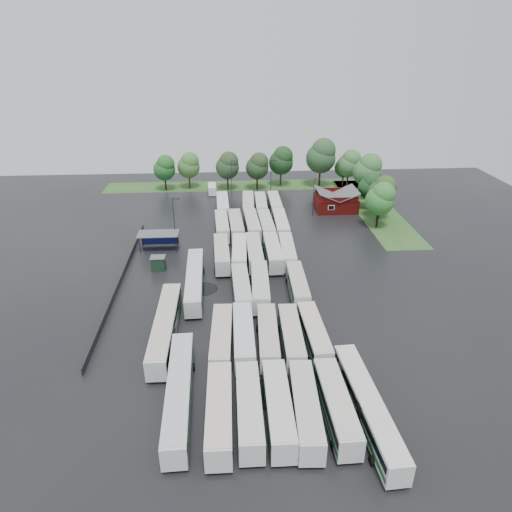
{
  "coord_description": "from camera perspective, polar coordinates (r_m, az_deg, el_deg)",
  "views": [
    {
      "loc": [
        -2.98,
        -64.21,
        39.37
      ],
      "look_at": [
        2.0,
        12.0,
        2.5
      ],
      "focal_mm": 32.0,
      "sensor_mm": 36.0,
      "label": 1
    }
  ],
  "objects": [
    {
      "name": "bus_r3c2",
      "position": [
        87.39,
        -0.21,
        0.45
      ],
      "size": [
        2.84,
        13.03,
        3.62
      ],
      "rotation": [
        0.0,
        0.0,
        0.01
      ],
      "color": "silver",
      "rests_on": "ground"
    },
    {
      "name": "bus_r0c1",
      "position": [
        53.54,
        -0.86,
        -18.56
      ],
      "size": [
        2.76,
        12.83,
        3.57
      ],
      "rotation": [
        0.0,
        0.0,
        -0.0
      ],
      "color": "silver",
      "rests_on": "ground"
    },
    {
      "name": "bus_r4c4",
      "position": [
        100.57,
        3.11,
        3.92
      ],
      "size": [
        3.01,
        13.16,
        3.65
      ],
      "rotation": [
        0.0,
        0.0,
        -0.02
      ],
      "color": "silver",
      "rests_on": "ground"
    },
    {
      "name": "artic_bus_west_a",
      "position": [
        56.16,
        -9.58,
        -16.42
      ],
      "size": [
        3.26,
        19.35,
        3.58
      ],
      "rotation": [
        0.0,
        0.0,
        0.03
      ],
      "color": "silver",
      "rests_on": "ground"
    },
    {
      "name": "bus_r3c0",
      "position": [
        87.15,
        -4.31,
        0.28
      ],
      "size": [
        3.21,
        13.03,
        3.6
      ],
      "rotation": [
        0.0,
        0.0,
        0.04
      ],
      "color": "silver",
      "rests_on": "ground"
    },
    {
      "name": "bus_r0c3",
      "position": [
        53.83,
        6.2,
        -18.39
      ],
      "size": [
        3.42,
        13.2,
        3.64
      ],
      "rotation": [
        0.0,
        0.0,
        -0.05
      ],
      "color": "silver",
      "rests_on": "ground"
    },
    {
      "name": "tree_north_6",
      "position": [
        135.79,
        11.02,
        10.96
      ],
      "size": [
        5.38,
        5.38,
        8.91
      ],
      "color": "#3B2E1F",
      "rests_on": "ground"
    },
    {
      "name": "bus_r0c2",
      "position": [
        53.7,
        2.8,
        -18.38
      ],
      "size": [
        2.87,
        13.04,
        3.62
      ],
      "rotation": [
        0.0,
        0.0,
        -0.01
      ],
      "color": "silver",
      "rests_on": "ground"
    },
    {
      "name": "bus_r1c0",
      "position": [
        63.81,
        -4.33,
        -10.18
      ],
      "size": [
        3.23,
        13.08,
        3.62
      ],
      "rotation": [
        0.0,
        0.0,
        -0.04
      ],
      "color": "silver",
      "rests_on": "ground"
    },
    {
      "name": "bus_r2c2",
      "position": [
        75.68,
        0.52,
        -3.81
      ],
      "size": [
        3.3,
        13.27,
        3.67
      ],
      "rotation": [
        0.0,
        0.0,
        -0.04
      ],
      "color": "silver",
      "rests_on": "ground"
    },
    {
      "name": "puddle_2",
      "position": [
        79.44,
        -6.56,
        -4.12
      ],
      "size": [
        4.85,
        4.85,
        0.01
      ],
      "primitive_type": "cylinder",
      "color": "black",
      "rests_on": "ground"
    },
    {
      "name": "tree_east_1",
      "position": [
        111.34,
        15.57,
        7.83
      ],
      "size": [
        6.41,
        6.41,
        10.62
      ],
      "color": "#3C2C19",
      "rests_on": "ground"
    },
    {
      "name": "bus_r5c0",
      "position": [
        112.52,
        -4.19,
        6.31
      ],
      "size": [
        3.17,
        13.29,
        3.68
      ],
      "rotation": [
        0.0,
        0.0,
        0.03
      ],
      "color": "silver",
      "rests_on": "ground"
    },
    {
      "name": "ground",
      "position": [
        75.38,
        -0.93,
        -5.72
      ],
      "size": [
        160.0,
        160.0,
        0.0
      ],
      "primitive_type": "plane",
      "color": "black",
      "rests_on": "ground"
    },
    {
      "name": "bus_r4c2",
      "position": [
        100.27,
        -0.51,
        3.9
      ],
      "size": [
        3.31,
        13.34,
        3.69
      ],
      "rotation": [
        0.0,
        0.0,
        0.04
      ],
      "color": "silver",
      "rests_on": "ground"
    },
    {
      "name": "brick_building",
      "position": [
        116.53,
        9.92,
        6.6
      ],
      "size": [
        10.07,
        8.6,
        5.39
      ],
      "color": "maroon",
      "rests_on": "ground"
    },
    {
      "name": "grass_strip_east",
      "position": [
        119.87,
        14.53,
        5.76
      ],
      "size": [
        10.0,
        50.0,
        0.01
      ],
      "primitive_type": "cube",
      "color": "#305822",
      "rests_on": "ground"
    },
    {
      "name": "puddle_0",
      "position": [
        58.12,
        1.09,
        -16.88
      ],
      "size": [
        5.44,
        5.44,
        0.01
      ],
      "primitive_type": "cylinder",
      "color": "black",
      "rests_on": "ground"
    },
    {
      "name": "tree_east_2",
      "position": [
        117.73,
        14.08,
        8.49
      ],
      "size": [
        5.55,
        5.55,
        9.2
      ],
      "color": "black",
      "rests_on": "ground"
    },
    {
      "name": "grass_strip_north",
      "position": [
        134.98,
        -1.48,
        8.8
      ],
      "size": [
        80.0,
        10.0,
        0.01
      ],
      "primitive_type": "cube",
      "color": "#305822",
      "rests_on": "ground"
    },
    {
      "name": "bus_r1c4",
      "position": [
        65.04,
        7.25,
        -9.62
      ],
      "size": [
        3.03,
        12.65,
        3.5
      ],
      "rotation": [
        0.0,
        0.0,
        0.03
      ],
      "color": "silver",
      "rests_on": "ground"
    },
    {
      "name": "artic_bus_east",
      "position": [
        55.31,
        13.75,
        -17.76
      ],
      "size": [
        3.6,
        18.9,
        3.49
      ],
      "rotation": [
        0.0,
        0.0,
        0.05
      ],
      "color": "silver",
      "rests_on": "ground"
    },
    {
      "name": "bus_r1c1",
      "position": [
        63.99,
        -1.56,
        -9.98
      ],
      "size": [
        2.85,
        13.04,
        3.62
      ],
      "rotation": [
        0.0,
        0.0,
        -0.01
      ],
      "color": "silver",
      "rests_on": "ground"
    },
    {
      "name": "tree_east_3",
      "position": [
        124.89,
        13.84,
        10.42
      ],
      "size": [
        7.38,
        7.38,
        12.22
      ],
      "color": "#37271E",
      "rests_on": "ground"
    },
    {
      "name": "bus_r4c1",
      "position": [
        100.05,
        -2.53,
        3.83
      ],
      "size": [
        3.4,
        13.33,
        3.68
      ],
      "rotation": [
        0.0,
        0.0,
        0.05
      ],
      "color": "silver",
      "rests_on": "ground"
    },
    {
      "name": "bus_r1c3",
      "position": [
        64.22,
        4.43,
        -10.0
      ],
      "size": [
        2.95,
        12.59,
        3.49
      ],
      "rotation": [
        0.0,
        0.0,
        -0.02
      ],
      "color": "silver",
      "rests_on": "ground"
    },
    {
      "name": "artic_bus_west_b",
      "position": [
        78.33,
        -7.69,
        -3.0
      ],
      "size": [
        3.22,
        19.25,
        3.56
      ],
      "rotation": [
        0.0,
        0.0,
        0.03
      ],
      "color": "silver",
      "rests_on": "ground"
    },
    {
      "name": "tree_north_4",
      "position": [
        133.18,
        3.23,
        11.85
      ],
      "size": [
        6.96,
        6.96,
        11.52
      ],
      "color": "#3A271C",
      "rests_on": "ground"
    },
    {
      "name": "bus_r3c1",
      "position": [
        87.18,
        -2.09,
        0.34
      ],
      "size": [
        3.17,
        12.89,
        3.56
      ],
      "rotation": [
        0.0,
        0.0,
        -0.04
      ],
      "color": "silver",
      "rests_on": "ground"
    },
    {
      "name": "bus_r3c3",
      "position": [
        87.56,
        2.1,
        0.49
      ],
      "size": [
        2.88,
        13.17,
        3.66
      ],
      "rotation": [
        0.0,
        0.0,
        0.01
      ],
      "color": "silver",
      "rests_on": "ground"
    },
    {
      "name": "tree_east_0",
      "position": [
        105.68,
        15.35,
        6.93
      ],
      "size": [
        6.45,
        6.45,
        10.68
      ],
      "color": "black",
      "rests_on": "ground"
    },
    {
      "name": "tree_north_5",
      "position": [
        133.2,
        8.21,
        12.32
      ],
      "size": [
        8.41,
        8.41,
        13.93
      ],
      "color": "black",
      "rests_on": "ground"
    },
    {
      "name": "tree_north_2",
      "position": [
        129.63,
        -3.54,
        11.25
      ],
      "size": [
        6.55,
        6.55,
        10.84
      ],
      "color": "black",
      "rests_on": "ground"
    },
    {
      "name": "bus_r5c2",
      "position": [
        113.02,
        -0.99,
        6.44
      ],
      "size": [
        3.23,
        12.95,
        3.58
      ],
      "rotation": [
        0.0,
        0.0,
        -0.04
      ],
      "color": "silver",
      "rests_on": "ground"
    },
    {
      "name": "tree_north_1",
      "position": [
        132.06,
        -8.37,
        11.18
      ],
      "size": [
        6.29,
        6.29,
        10.42
      ],
      "color": "#32251B",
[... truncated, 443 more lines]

